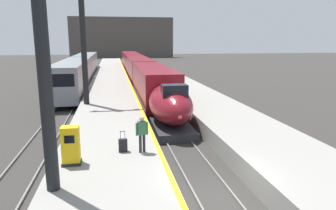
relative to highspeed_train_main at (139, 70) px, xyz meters
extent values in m
plane|color=#33302D|center=(0.00, -34.10, -1.96)|extent=(260.00, 260.00, 0.00)
cube|color=gray|center=(-4.05, -9.35, -1.43)|extent=(4.80, 110.00, 1.05)
cube|color=gray|center=(4.05, -9.35, -1.43)|extent=(4.80, 110.00, 1.05)
cube|color=yellow|center=(-1.77, -9.35, -0.91)|extent=(0.20, 107.80, 0.01)
cube|color=slate|center=(-0.75, -6.60, -1.90)|extent=(0.08, 110.00, 0.12)
cube|color=slate|center=(0.75, -6.60, -1.90)|extent=(0.08, 110.00, 0.12)
cube|color=slate|center=(-8.85, -6.60, -1.90)|extent=(0.08, 110.00, 0.12)
cube|color=slate|center=(-7.35, -6.60, -1.90)|extent=(0.08, 110.00, 0.12)
ellipsoid|color=maroon|center=(0.00, -24.32, -0.13)|extent=(2.78, 6.43, 2.56)
cube|color=#28282D|center=(0.00, -24.64, -1.68)|extent=(2.46, 5.47, 0.55)
cube|color=black|center=(0.00, -25.77, 0.94)|extent=(1.59, 1.00, 0.90)
sphere|color=#F24C4C|center=(0.00, -27.45, -0.28)|extent=(0.28, 0.28, 0.28)
cube|color=maroon|center=(0.00, -15.39, 0.12)|extent=(2.90, 14.00, 3.05)
cube|color=black|center=(-1.42, -15.39, 0.67)|extent=(0.04, 11.90, 0.80)
cube|color=black|center=(1.42, -15.39, 0.67)|extent=(0.04, 11.90, 0.80)
cube|color=silver|center=(0.00, -15.39, -1.16)|extent=(2.92, 13.30, 0.24)
cube|color=black|center=(0.00, -19.87, -1.68)|extent=(2.03, 2.20, 0.56)
cube|color=black|center=(0.00, -10.91, -1.68)|extent=(2.03, 2.20, 0.56)
cube|color=maroon|center=(0.00, 1.21, 0.12)|extent=(2.90, 18.00, 3.05)
cube|color=black|center=(-1.42, 1.21, 0.67)|extent=(0.04, 15.84, 0.80)
cube|color=black|center=(1.42, 1.21, 0.67)|extent=(0.04, 15.84, 0.80)
cube|color=black|center=(0.00, -4.91, -1.68)|extent=(2.03, 2.20, 0.56)
cube|color=black|center=(0.00, 7.33, -1.68)|extent=(2.03, 2.20, 0.56)
cube|color=maroon|center=(0.00, 19.81, 0.12)|extent=(2.90, 18.00, 3.05)
cube|color=black|center=(-1.42, 19.81, 0.67)|extent=(0.04, 15.84, 0.80)
cube|color=black|center=(1.42, 19.81, 0.67)|extent=(0.04, 15.84, 0.80)
cube|color=black|center=(0.00, 13.69, -1.68)|extent=(2.03, 2.20, 0.56)
cube|color=black|center=(0.00, 25.93, -1.68)|extent=(2.03, 2.20, 0.56)
cube|color=gray|center=(-8.10, -8.52, 0.19)|extent=(2.85, 18.00, 3.30)
cube|color=black|center=(-8.10, -17.48, 0.79)|extent=(2.28, 0.08, 1.10)
cube|color=black|center=(-9.49, -8.52, 0.69)|extent=(0.04, 15.30, 0.90)
cube|color=black|center=(-6.71, -8.52, 0.69)|extent=(0.04, 15.30, 0.90)
cube|color=black|center=(-8.10, -14.28, -1.70)|extent=(2.00, 2.00, 0.52)
cube|color=black|center=(-8.10, -2.76, -1.70)|extent=(2.00, 2.00, 0.52)
cube|color=gray|center=(-8.10, 10.08, 0.19)|extent=(2.85, 18.00, 3.30)
cylinder|color=black|center=(-5.90, -34.23, 4.06)|extent=(0.44, 0.44, 9.94)
cylinder|color=black|center=(-5.90, -19.39, 4.33)|extent=(0.44, 0.44, 10.47)
cylinder|color=#23232D|center=(-2.48, -31.18, -0.48)|extent=(0.13, 0.13, 0.85)
cylinder|color=#23232D|center=(-2.65, -31.21, -0.48)|extent=(0.13, 0.13, 0.85)
cube|color=#336647|center=(-2.56, -31.19, 0.25)|extent=(0.41, 0.27, 0.62)
cylinder|color=#336647|center=(-2.32, -31.16, 0.20)|extent=(0.09, 0.09, 0.58)
cylinder|color=#336647|center=(-2.80, -31.23, 0.20)|extent=(0.09, 0.09, 0.58)
sphere|color=tan|center=(-2.56, -31.19, 0.67)|extent=(0.22, 0.22, 0.22)
cube|color=black|center=(-3.42, -30.96, -0.61)|extent=(0.40, 0.22, 0.60)
cylinder|color=#262628|center=(-3.52, -30.96, -0.13)|extent=(0.02, 0.02, 0.36)
cylinder|color=#262628|center=(-3.32, -30.96, -0.13)|extent=(0.02, 0.02, 0.36)
cube|color=#262628|center=(-3.42, -30.96, 0.06)|extent=(0.22, 0.03, 0.02)
cube|color=yellow|center=(-5.55, -32.05, -0.11)|extent=(0.70, 0.56, 1.60)
cube|color=black|center=(-5.55, -32.33, 0.24)|extent=(0.40, 0.02, 0.32)
cube|color=black|center=(-5.55, -32.05, -0.85)|extent=(0.76, 0.62, 0.12)
cube|color=#4C4742|center=(0.00, 67.90, 5.04)|extent=(36.00, 2.00, 14.00)
camera|label=1|loc=(-3.77, -44.60, 4.09)|focal=33.24mm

